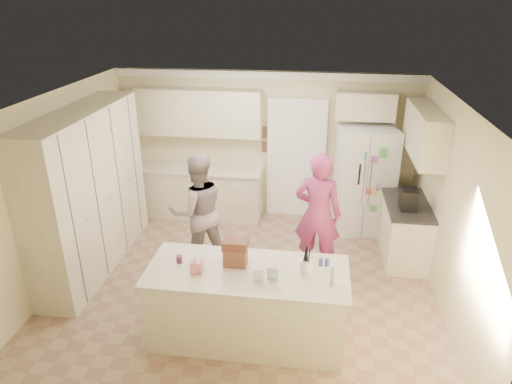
# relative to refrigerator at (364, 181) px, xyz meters

# --- Properties ---
(floor) EXTENTS (5.20, 4.60, 0.02)m
(floor) POSITION_rel_refrigerator_xyz_m (-1.72, -1.85, -0.91)
(floor) COLOR #957C5F
(floor) RESTS_ON ground
(ceiling) EXTENTS (5.20, 4.60, 0.02)m
(ceiling) POSITION_rel_refrigerator_xyz_m (-1.72, -1.85, 1.71)
(ceiling) COLOR white
(ceiling) RESTS_ON wall_back
(wall_back) EXTENTS (5.20, 0.02, 2.60)m
(wall_back) POSITION_rel_refrigerator_xyz_m (-1.72, 0.46, 0.40)
(wall_back) COLOR beige
(wall_back) RESTS_ON ground
(wall_front) EXTENTS (5.20, 0.02, 2.60)m
(wall_front) POSITION_rel_refrigerator_xyz_m (-1.72, -4.16, 0.40)
(wall_front) COLOR beige
(wall_front) RESTS_ON ground
(wall_left) EXTENTS (0.02, 4.60, 2.60)m
(wall_left) POSITION_rel_refrigerator_xyz_m (-4.33, -1.85, 0.40)
(wall_left) COLOR beige
(wall_left) RESTS_ON ground
(wall_right) EXTENTS (0.02, 4.60, 2.60)m
(wall_right) POSITION_rel_refrigerator_xyz_m (0.89, -1.85, 0.40)
(wall_right) COLOR beige
(wall_right) RESTS_ON ground
(crown_back) EXTENTS (5.20, 0.08, 0.12)m
(crown_back) POSITION_rel_refrigerator_xyz_m (-1.72, 0.41, 1.63)
(crown_back) COLOR white
(crown_back) RESTS_ON wall_back
(pantry_bank) EXTENTS (0.60, 2.60, 2.35)m
(pantry_bank) POSITION_rel_refrigerator_xyz_m (-4.02, -1.65, 0.28)
(pantry_bank) COLOR beige
(pantry_bank) RESTS_ON floor
(back_base_cab) EXTENTS (2.20, 0.60, 0.88)m
(back_base_cab) POSITION_rel_refrigerator_xyz_m (-2.87, 0.15, -0.46)
(back_base_cab) COLOR beige
(back_base_cab) RESTS_ON floor
(back_countertop) EXTENTS (2.24, 0.63, 0.04)m
(back_countertop) POSITION_rel_refrigerator_xyz_m (-2.87, 0.14, 0.00)
(back_countertop) COLOR beige
(back_countertop) RESTS_ON back_base_cab
(back_upper_cab) EXTENTS (2.20, 0.35, 0.80)m
(back_upper_cab) POSITION_rel_refrigerator_xyz_m (-2.87, 0.27, 1.00)
(back_upper_cab) COLOR beige
(back_upper_cab) RESTS_ON wall_back
(doorway_opening) EXTENTS (0.90, 0.06, 2.10)m
(doorway_opening) POSITION_rel_refrigerator_xyz_m (-1.17, 0.43, 0.15)
(doorway_opening) COLOR black
(doorway_opening) RESTS_ON floor
(doorway_casing) EXTENTS (1.02, 0.03, 2.22)m
(doorway_casing) POSITION_rel_refrigerator_xyz_m (-1.17, 0.39, 0.15)
(doorway_casing) COLOR white
(doorway_casing) RESTS_ON floor
(wall_frame_upper) EXTENTS (0.15, 0.02, 0.20)m
(wall_frame_upper) POSITION_rel_refrigerator_xyz_m (-1.70, 0.42, 0.65)
(wall_frame_upper) COLOR brown
(wall_frame_upper) RESTS_ON wall_back
(wall_frame_lower) EXTENTS (0.15, 0.02, 0.20)m
(wall_frame_lower) POSITION_rel_refrigerator_xyz_m (-1.70, 0.42, 0.38)
(wall_frame_lower) COLOR brown
(wall_frame_lower) RESTS_ON wall_back
(refrigerator) EXTENTS (1.01, 0.84, 1.80)m
(refrigerator) POSITION_rel_refrigerator_xyz_m (0.00, 0.00, 0.00)
(refrigerator) COLOR white
(refrigerator) RESTS_ON floor
(fridge_seam) EXTENTS (0.02, 0.02, 1.78)m
(fridge_seam) POSITION_rel_refrigerator_xyz_m (0.00, -0.35, 0.00)
(fridge_seam) COLOR gray
(fridge_seam) RESTS_ON refrigerator
(fridge_dispenser) EXTENTS (0.22, 0.03, 0.35)m
(fridge_dispenser) POSITION_rel_refrigerator_xyz_m (-0.22, -0.37, 0.25)
(fridge_dispenser) COLOR black
(fridge_dispenser) RESTS_ON refrigerator
(fridge_handle_l) EXTENTS (0.02, 0.02, 0.85)m
(fridge_handle_l) POSITION_rel_refrigerator_xyz_m (-0.05, -0.37, 0.15)
(fridge_handle_l) COLOR silver
(fridge_handle_l) RESTS_ON refrigerator
(fridge_handle_r) EXTENTS (0.02, 0.02, 0.85)m
(fridge_handle_r) POSITION_rel_refrigerator_xyz_m (0.05, -0.37, 0.15)
(fridge_handle_r) COLOR silver
(fridge_handle_r) RESTS_ON refrigerator
(over_fridge_cab) EXTENTS (0.95, 0.35, 0.45)m
(over_fridge_cab) POSITION_rel_refrigerator_xyz_m (-0.07, 0.27, 1.20)
(over_fridge_cab) COLOR beige
(over_fridge_cab) RESTS_ON wall_back
(right_base_cab) EXTENTS (0.60, 1.20, 0.88)m
(right_base_cab) POSITION_rel_refrigerator_xyz_m (0.58, -0.85, -0.46)
(right_base_cab) COLOR beige
(right_base_cab) RESTS_ON floor
(right_countertop) EXTENTS (0.63, 1.24, 0.04)m
(right_countertop) POSITION_rel_refrigerator_xyz_m (0.57, -0.85, 0.00)
(right_countertop) COLOR #2D2B28
(right_countertop) RESTS_ON right_base_cab
(right_upper_cab) EXTENTS (0.35, 1.50, 0.70)m
(right_upper_cab) POSITION_rel_refrigerator_xyz_m (0.70, -0.65, 1.05)
(right_upper_cab) COLOR beige
(right_upper_cab) RESTS_ON wall_right
(coffee_maker) EXTENTS (0.22, 0.28, 0.30)m
(coffee_maker) POSITION_rel_refrigerator_xyz_m (0.53, -1.05, 0.17)
(coffee_maker) COLOR black
(coffee_maker) RESTS_ON right_countertop
(island_base) EXTENTS (2.20, 0.90, 0.88)m
(island_base) POSITION_rel_refrigerator_xyz_m (-1.52, -2.95, -0.46)
(island_base) COLOR beige
(island_base) RESTS_ON floor
(island_top) EXTENTS (2.28, 0.96, 0.05)m
(island_top) POSITION_rel_refrigerator_xyz_m (-1.52, -2.95, 0.00)
(island_top) COLOR beige
(island_top) RESTS_ON island_base
(utensil_crock) EXTENTS (0.13, 0.13, 0.15)m
(utensil_crock) POSITION_rel_refrigerator_xyz_m (-0.87, -2.90, 0.10)
(utensil_crock) COLOR white
(utensil_crock) RESTS_ON island_top
(tissue_box) EXTENTS (0.13, 0.13, 0.14)m
(tissue_box) POSITION_rel_refrigerator_xyz_m (-2.07, -3.05, 0.10)
(tissue_box) COLOR pink
(tissue_box) RESTS_ON island_top
(tissue_plume) EXTENTS (0.08, 0.08, 0.08)m
(tissue_plume) POSITION_rel_refrigerator_xyz_m (-2.07, -3.05, 0.20)
(tissue_plume) COLOR white
(tissue_plume) RESTS_ON tissue_box
(dollhouse_body) EXTENTS (0.26, 0.18, 0.22)m
(dollhouse_body) POSITION_rel_refrigerator_xyz_m (-1.67, -2.85, 0.14)
(dollhouse_body) COLOR brown
(dollhouse_body) RESTS_ON island_top
(dollhouse_roof) EXTENTS (0.28, 0.20, 0.10)m
(dollhouse_roof) POSITION_rel_refrigerator_xyz_m (-1.67, -2.85, 0.30)
(dollhouse_roof) COLOR #592D1E
(dollhouse_roof) RESTS_ON dollhouse_body
(jam_jar) EXTENTS (0.07, 0.07, 0.09)m
(jam_jar) POSITION_rel_refrigerator_xyz_m (-2.32, -2.90, 0.07)
(jam_jar) COLOR #59263F
(jam_jar) RESTS_ON island_top
(greeting_card_a) EXTENTS (0.12, 0.06, 0.16)m
(greeting_card_a) POSITION_rel_refrigerator_xyz_m (-1.37, -3.15, 0.11)
(greeting_card_a) COLOR white
(greeting_card_a) RESTS_ON island_top
(greeting_card_b) EXTENTS (0.12, 0.05, 0.16)m
(greeting_card_b) POSITION_rel_refrigerator_xyz_m (-1.22, -3.10, 0.11)
(greeting_card_b) COLOR silver
(greeting_card_b) RESTS_ON island_top
(water_bottle) EXTENTS (0.07, 0.07, 0.24)m
(water_bottle) POSITION_rel_refrigerator_xyz_m (-0.57, -3.10, 0.14)
(water_bottle) COLOR silver
(water_bottle) RESTS_ON island_top
(shaker_salt) EXTENTS (0.05, 0.05, 0.09)m
(shaker_salt) POSITION_rel_refrigerator_xyz_m (-0.70, -2.73, 0.07)
(shaker_salt) COLOR #3D429A
(shaker_salt) RESTS_ON island_top
(shaker_pepper) EXTENTS (0.05, 0.05, 0.09)m
(shaker_pepper) POSITION_rel_refrigerator_xyz_m (-0.63, -2.73, 0.07)
(shaker_pepper) COLOR #3D429A
(shaker_pepper) RESTS_ON island_top
(teen_boy) EXTENTS (1.06, 0.98, 1.74)m
(teen_boy) POSITION_rel_refrigerator_xyz_m (-2.48, -1.44, -0.03)
(teen_boy) COLOR #9C9694
(teen_boy) RESTS_ON floor
(teen_girl) EXTENTS (0.71, 0.51, 1.82)m
(teen_girl) POSITION_rel_refrigerator_xyz_m (-0.75, -1.39, 0.01)
(teen_girl) COLOR #BB3D6E
(teen_girl) RESTS_ON floor
(fridge_magnets) EXTENTS (0.76, 0.02, 1.44)m
(fridge_magnets) POSITION_rel_refrigerator_xyz_m (0.00, -0.36, 0.00)
(fridge_magnets) COLOR tan
(fridge_magnets) RESTS_ON refrigerator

